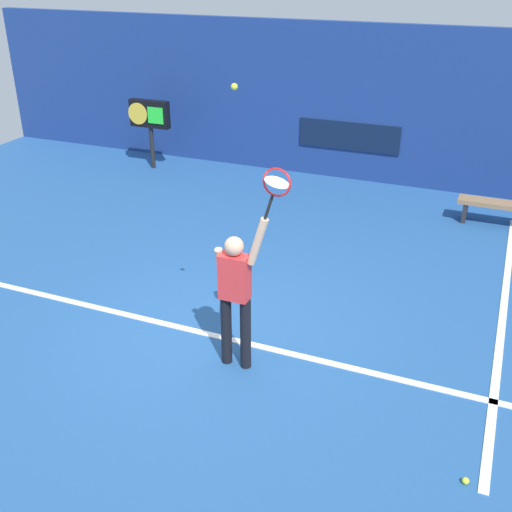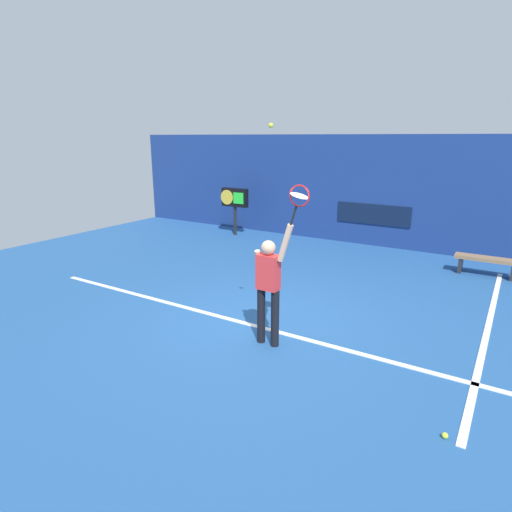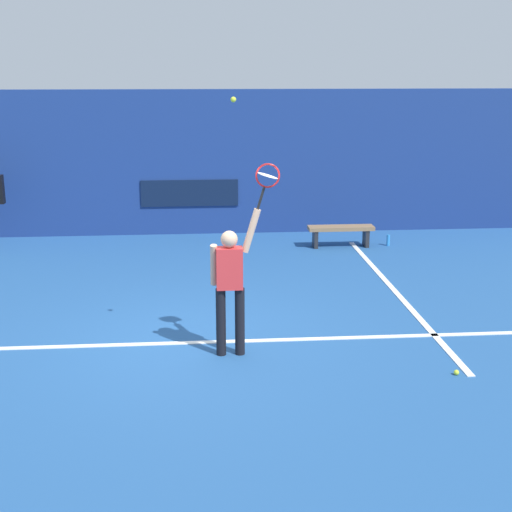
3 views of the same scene
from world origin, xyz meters
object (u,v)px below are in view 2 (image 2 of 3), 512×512
spare_ball (445,435)px  tennis_player (269,284)px  tennis_ball (271,125)px  scoreboard_clock (235,199)px  court_bench (487,262)px  tennis_racket (299,198)px

spare_ball → tennis_player: bearing=161.9°
tennis_player → tennis_ball: bearing=-51.4°
scoreboard_clock → court_bench: 7.60m
tennis_player → court_bench: tennis_player is taller
tennis_racket → spare_ball: (2.29, -0.90, -2.33)m
tennis_racket → scoreboard_clock: 8.30m
tennis_player → court_bench: 6.32m
court_bench → tennis_player: bearing=-114.7°
court_bench → spare_ball: bearing=-88.8°
tennis_racket → spare_ball: size_ratio=9.21×
spare_ball → tennis_ball: bearing=162.9°
tennis_racket → tennis_ball: (-0.42, -0.07, 0.97)m
tennis_racket → tennis_ball: 1.06m
tennis_racket → spare_ball: tennis_racket is taller
tennis_player → court_bench: size_ratio=1.41×
tennis_player → tennis_racket: 1.43m
tennis_player → scoreboard_clock: 7.91m
tennis_ball → scoreboard_clock: 8.28m
scoreboard_clock → court_bench: scoreboard_clock is taller
tennis_player → tennis_ball: (0.06, -0.07, 2.32)m
tennis_racket → scoreboard_clock: (-5.38, 6.20, -1.17)m
court_bench → spare_ball: (0.14, -6.61, -0.30)m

